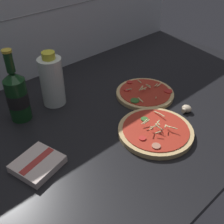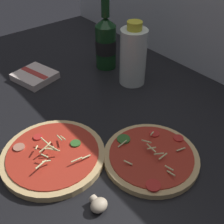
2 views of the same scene
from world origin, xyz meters
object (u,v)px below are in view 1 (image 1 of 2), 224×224
object	(u,v)px
pizza_near	(155,131)
oil_bottle	(52,81)
beer_bottle	(17,95)
mushroom_left	(186,109)
dish_towel	(38,164)
pizza_far	(145,93)

from	to	relation	value
pizza_near	oil_bottle	distance (cm)	42.67
beer_bottle	mushroom_left	xyz separation A→B (cm)	(47.15, -38.64, -8.44)
dish_towel	pizza_far	bearing A→B (deg)	5.24
oil_bottle	beer_bottle	bearing A→B (deg)	-179.28
oil_bottle	mushroom_left	distance (cm)	51.51
pizza_near	oil_bottle	bearing A→B (deg)	110.44
pizza_near	beer_bottle	bearing A→B (deg)	126.63
beer_bottle	mushroom_left	size ratio (longest dim) A/B	6.67
oil_bottle	pizza_near	bearing A→B (deg)	-69.56
pizza_near	pizza_far	xyz separation A→B (cm)	(15.29, 18.51, -0.10)
beer_bottle	mushroom_left	world-z (taller)	beer_bottle
beer_bottle	oil_bottle	bearing A→B (deg)	0.72
pizza_far	dish_towel	xyz separation A→B (cm)	(-52.53, -4.82, 0.30)
pizza_far	beer_bottle	xyz separation A→B (cm)	(-44.25, 20.43, 8.84)
mushroom_left	dish_towel	world-z (taller)	same
pizza_far	dish_towel	size ratio (longest dim) A/B	1.53
pizza_near	mushroom_left	world-z (taller)	pizza_near
pizza_far	beer_bottle	bearing A→B (deg)	155.21
oil_bottle	dish_towel	size ratio (longest dim) A/B	1.39
pizza_far	pizza_near	bearing A→B (deg)	-129.56
beer_bottle	dish_towel	distance (cm)	27.91
beer_bottle	pizza_near	bearing A→B (deg)	-53.37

